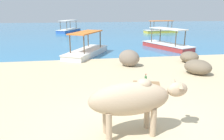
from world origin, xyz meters
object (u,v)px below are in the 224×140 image
(cow, at_px, (132,99))
(boat_yellow, at_px, (161,30))
(low_bench_table, at_px, (146,85))
(boat_red, at_px, (167,44))
(bottle, at_px, (146,80))
(boat_blue, at_px, (69,30))
(boat_white, at_px, (87,51))

(cow, distance_m, boat_yellow, 20.45)
(low_bench_table, bearing_deg, boat_red, 80.06)
(low_bench_table, xyz_separation_m, bottle, (-0.03, -0.04, 0.18))
(boat_blue, bearing_deg, bottle, -144.69)
(boat_white, bearing_deg, low_bench_table, 40.59)
(low_bench_table, bearing_deg, boat_yellow, 84.19)
(low_bench_table, bearing_deg, bottle, -116.71)
(boat_yellow, bearing_deg, boat_blue, 157.71)
(cow, xyz_separation_m, bottle, (0.86, 1.82, -0.25))
(bottle, bearing_deg, low_bench_table, 46.21)
(boat_red, height_order, boat_white, same)
(bottle, relative_size, boat_white, 0.08)
(cow, height_order, boat_white, boat_white)
(cow, xyz_separation_m, boat_red, (4.74, 9.38, -0.51))
(bottle, xyz_separation_m, boat_blue, (-2.65, 19.39, -0.25))
(boat_red, relative_size, boat_white, 1.01)
(bottle, relative_size, boat_yellow, 0.08)
(cow, bearing_deg, boat_blue, 91.37)
(cow, height_order, boat_blue, boat_blue)
(boat_blue, relative_size, boat_white, 1.00)
(boat_red, bearing_deg, boat_blue, 7.90)
(cow, relative_size, boat_yellow, 0.54)
(cow, bearing_deg, low_bench_table, 60.72)
(cow, distance_m, low_bench_table, 2.10)
(boat_white, distance_m, boat_yellow, 13.75)
(boat_blue, xyz_separation_m, boat_white, (1.30, -13.20, 0.00))
(boat_red, distance_m, boat_blue, 13.51)
(boat_red, bearing_deg, boat_yellow, -40.40)
(boat_white, xyz_separation_m, boat_yellow, (8.54, 10.78, 0.00))
(bottle, height_order, boat_blue, boat_blue)
(cow, bearing_deg, boat_yellow, 63.35)
(boat_white, bearing_deg, bottle, 40.22)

